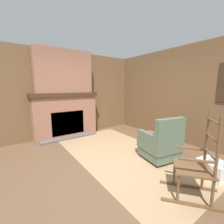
{
  "coord_description": "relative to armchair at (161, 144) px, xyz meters",
  "views": [
    {
      "loc": [
        2.2,
        -1.49,
        1.53
      ],
      "look_at": [
        -0.92,
        0.75,
        0.9
      ],
      "focal_mm": 24.0,
      "sensor_mm": 36.0,
      "label": 1
    }
  ],
  "objects": [
    {
      "name": "decorative_plate_on_mantel",
      "position": [
        -2.72,
        -1.03,
        1.15
      ],
      "size": [
        0.07,
        0.25,
        0.25
      ],
      "color": "red",
      "rests_on": "fireplace_hearth"
    },
    {
      "name": "area_rug",
      "position": [
        -0.69,
        -0.48,
        -0.34
      ],
      "size": [
        3.75,
        1.96,
        0.01
      ],
      "color": "#997A56",
      "rests_on": "ground"
    },
    {
      "name": "firewood_stack",
      "position": [
        -0.9,
        0.77,
        -0.22
      ],
      "size": [
        0.43,
        0.35,
        0.26
      ],
      "rotation": [
        0.0,
        0.0,
        -0.02
      ],
      "color": "brown",
      "rests_on": "ground"
    },
    {
      "name": "wood_panel_wall_left",
      "position": [
        -2.87,
        -1.09,
        0.97
      ],
      "size": [
        0.06,
        5.55,
        2.63
      ],
      "color": "brown",
      "rests_on": "ground"
    },
    {
      "name": "oil_lamp_vase",
      "position": [
        -2.7,
        -1.38,
        1.12
      ],
      "size": [
        0.1,
        0.1,
        0.26
      ],
      "color": "silver",
      "rests_on": "fireplace_hearth"
    },
    {
      "name": "rocking_chair",
      "position": [
        0.96,
        -0.54,
        0.07
      ],
      "size": [
        0.89,
        0.84,
        1.21
      ],
      "rotation": [
        0.0,
        0.0,
        3.82
      ],
      "color": "brown",
      "rests_on": "ground"
    },
    {
      "name": "wood_panel_wall_back",
      "position": [
        -0.34,
        1.42,
        0.98
      ],
      "size": [
        5.55,
        0.09,
        2.63
      ],
      "color": "brown",
      "rests_on": "ground"
    },
    {
      "name": "fireplace_hearth",
      "position": [
        -2.65,
        -1.09,
        0.33
      ],
      "size": [
        0.57,
        1.97,
        1.38
      ],
      "color": "#93604C",
      "rests_on": "ground"
    },
    {
      "name": "armchair",
      "position": [
        0.0,
        0.0,
        0.0
      ],
      "size": [
        0.8,
        0.79,
        0.95
      ],
      "rotation": [
        0.0,
        0.0,
        2.95
      ],
      "color": "#516651",
      "rests_on": "ground"
    },
    {
      "name": "storage_case",
      "position": [
        -2.7,
        -0.46,
        1.1
      ],
      "size": [
        0.14,
        0.25,
        0.14
      ],
      "color": "black",
      "rests_on": "fireplace_hearth"
    },
    {
      "name": "chimney_breast",
      "position": [
        -2.66,
        -1.09,
        1.65
      ],
      "size": [
        0.32,
        1.64,
        1.24
      ],
      "color": "#93604C",
      "rests_on": "fireplace_hearth"
    },
    {
      "name": "ground_plane",
      "position": [
        -0.37,
        -1.09,
        -0.35
      ],
      "size": [
        14.0,
        14.0,
        0.0
      ],
      "primitive_type": "plane",
      "color": "brown"
    },
    {
      "name": "laundry_basket",
      "position": [
        0.92,
        0.21,
        -0.2
      ],
      "size": [
        0.49,
        0.43,
        0.29
      ],
      "rotation": [
        0.0,
        0.0,
        -0.19
      ],
      "color": "white",
      "rests_on": "ground"
    }
  ]
}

